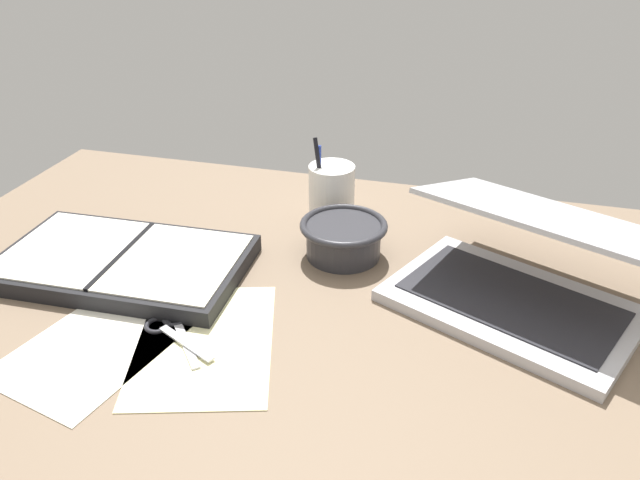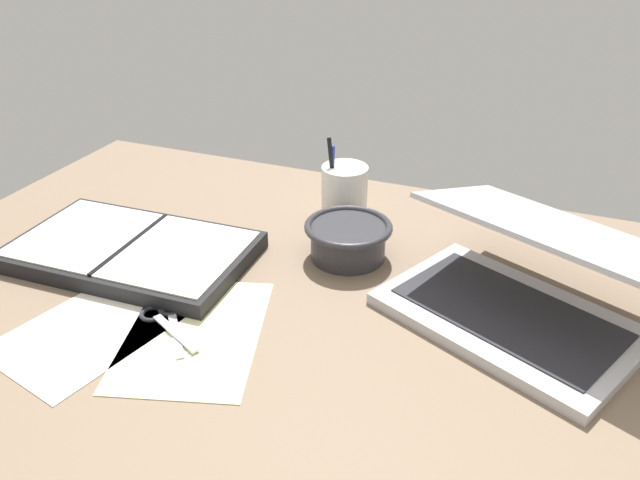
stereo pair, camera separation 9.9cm
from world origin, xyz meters
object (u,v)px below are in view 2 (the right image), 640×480
Objects in this scene: bowl at (348,239)px; planner at (132,251)px; laptop at (523,286)px; pen_cup at (344,193)px; scissors at (165,317)px.

bowl reaches higher than planner.
laptop is 40.31cm from pen_cup.
laptop reaches higher than planner.
bowl reaches higher than scissors.
laptop is 1.10× the size of planner.
bowl is 0.93× the size of pen_cup.
pen_cup is at bearing 42.34° from planner.
scissors is at bearing -108.41° from pen_cup.
bowl is at bearing -67.35° from pen_cup.
scissors is at bearing -125.11° from bowl.
planner is (-63.77, -7.90, -3.58)cm from laptop.
laptop is at bearing 61.39° from scissors.
planner is (-28.73, -27.83, -3.88)cm from pen_cup.
pen_cup is (-35.04, 19.93, 0.30)cm from laptop.
pen_cup is (-5.60, 13.42, 1.83)cm from bowl.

